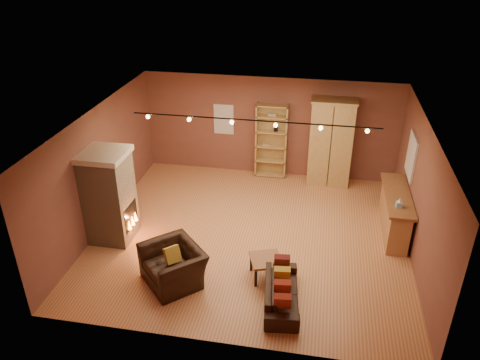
% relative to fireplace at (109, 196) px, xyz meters
% --- Properties ---
extents(floor, '(7.00, 7.00, 0.00)m').
position_rel_fireplace_xyz_m(floor, '(3.04, 0.60, -1.06)').
color(floor, '#AA663C').
rests_on(floor, ground).
extents(ceiling, '(7.00, 7.00, 0.00)m').
position_rel_fireplace_xyz_m(ceiling, '(3.04, 0.60, 1.74)').
color(ceiling, brown).
rests_on(ceiling, back_wall).
extents(back_wall, '(7.00, 0.02, 2.80)m').
position_rel_fireplace_xyz_m(back_wall, '(3.04, 3.85, 0.34)').
color(back_wall, brown).
rests_on(back_wall, floor).
extents(left_wall, '(0.02, 6.50, 2.80)m').
position_rel_fireplace_xyz_m(left_wall, '(-0.46, 0.60, 0.34)').
color(left_wall, brown).
rests_on(left_wall, floor).
extents(right_wall, '(0.02, 6.50, 2.80)m').
position_rel_fireplace_xyz_m(right_wall, '(6.54, 0.60, 0.34)').
color(right_wall, brown).
rests_on(right_wall, floor).
extents(fireplace, '(1.01, 0.98, 2.12)m').
position_rel_fireplace_xyz_m(fireplace, '(0.00, 0.00, 0.00)').
color(fireplace, tan).
rests_on(fireplace, floor).
extents(back_window, '(0.56, 0.04, 0.86)m').
position_rel_fireplace_xyz_m(back_window, '(1.74, 3.83, 0.49)').
color(back_window, silver).
rests_on(back_window, back_wall).
extents(bookcase, '(0.86, 0.34, 2.11)m').
position_rel_fireplace_xyz_m(bookcase, '(3.11, 3.74, 0.01)').
color(bookcase, tan).
rests_on(bookcase, floor).
extents(armoire, '(1.18, 0.67, 2.40)m').
position_rel_fireplace_xyz_m(armoire, '(4.72, 3.55, 0.14)').
color(armoire, tan).
rests_on(armoire, floor).
extents(bar_counter, '(0.57, 2.08, 1.00)m').
position_rel_fireplace_xyz_m(bar_counter, '(6.24, 1.34, -0.55)').
color(bar_counter, tan).
rests_on(bar_counter, floor).
extents(tissue_box, '(0.12, 0.12, 0.21)m').
position_rel_fireplace_xyz_m(tissue_box, '(6.19, 0.77, 0.02)').
color(tissue_box, '#8BC5DF').
rests_on(tissue_box, bar_counter).
extents(right_window, '(0.05, 0.90, 1.00)m').
position_rel_fireplace_xyz_m(right_window, '(6.51, 2.00, 0.59)').
color(right_window, silver).
rests_on(right_window, right_wall).
extents(loveseat, '(0.64, 1.63, 0.70)m').
position_rel_fireplace_xyz_m(loveseat, '(3.96, -1.48, -0.73)').
color(loveseat, black).
rests_on(loveseat, floor).
extents(armchair, '(1.36, 1.37, 1.02)m').
position_rel_fireplace_xyz_m(armchair, '(1.80, -1.25, -0.55)').
color(armchair, black).
rests_on(armchair, floor).
extents(coffee_table, '(0.76, 0.76, 0.45)m').
position_rel_fireplace_xyz_m(coffee_table, '(3.57, -0.80, -0.68)').
color(coffee_table, brown).
rests_on(coffee_table, floor).
extents(track_rail, '(5.20, 0.09, 0.13)m').
position_rel_fireplace_xyz_m(track_rail, '(3.04, 0.80, 1.63)').
color(track_rail, black).
rests_on(track_rail, ceiling).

